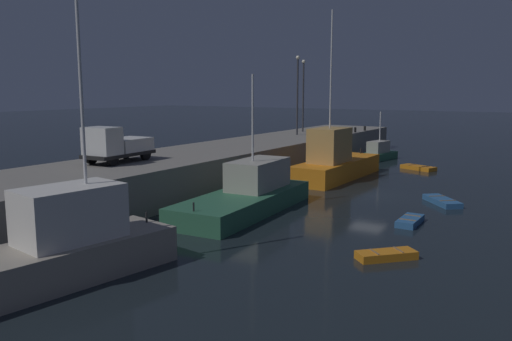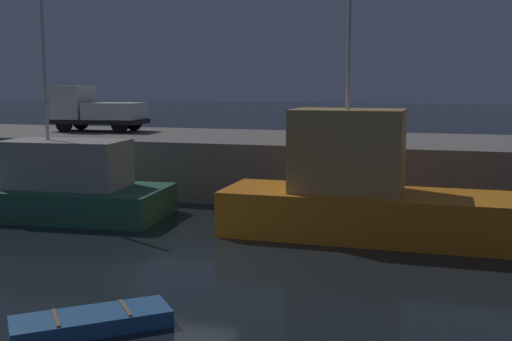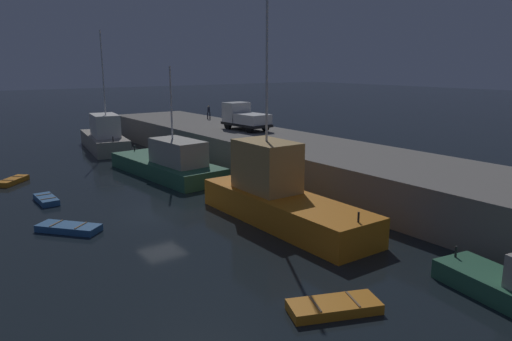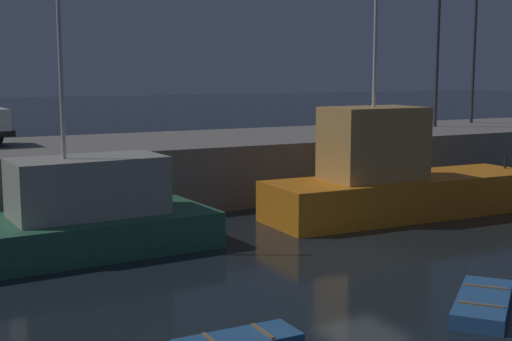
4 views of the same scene
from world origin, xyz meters
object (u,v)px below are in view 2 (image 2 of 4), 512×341
(fishing_boat_blue, at_px, (36,189))
(rowboat_white_mid, at_px, (92,321))
(fishing_boat_white, at_px, (380,196))
(utility_truck, at_px, (94,110))

(fishing_boat_blue, height_order, rowboat_white_mid, fishing_boat_blue)
(fishing_boat_white, relative_size, utility_truck, 2.69)
(utility_truck, bearing_deg, fishing_boat_blue, -74.46)
(fishing_boat_white, distance_m, utility_truck, 19.34)
(rowboat_white_mid, xyz_separation_m, utility_truck, (-11.36, 19.67, 3.81))
(fishing_boat_white, height_order, rowboat_white_mid, fishing_boat_white)
(fishing_boat_blue, relative_size, rowboat_white_mid, 3.61)
(rowboat_white_mid, bearing_deg, fishing_boat_blue, 130.19)
(fishing_boat_blue, relative_size, fishing_boat_white, 0.87)
(fishing_boat_white, bearing_deg, fishing_boat_blue, -179.92)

